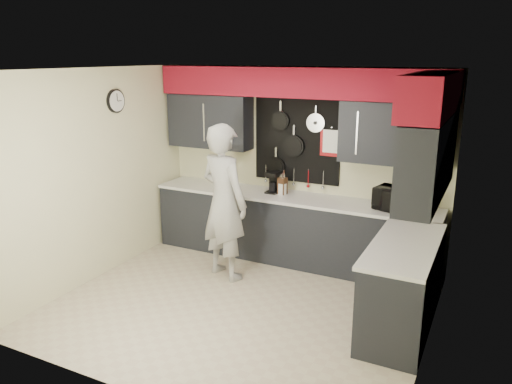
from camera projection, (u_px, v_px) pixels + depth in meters
The scene contains 10 objects.
ground at pixel (241, 305), 5.66m from camera, with size 4.00×4.00×0.00m, color #BEB294.
back_wall_assembly at pixel (298, 113), 6.50m from camera, with size 4.00×0.36×2.60m.
right_wall_assembly at pixel (431, 145), 4.58m from camera, with size 0.36×3.50×2.60m.
left_wall_assembly at pixel (99, 173), 6.17m from camera, with size 0.05×3.50×2.60m.
base_cabinets at pixel (317, 242), 6.30m from camera, with size 3.95×2.20×0.92m.
microwave at pixel (396, 199), 6.01m from camera, with size 0.50×0.34×0.27m, color black.
knife_block at pixel (282, 186), 6.72m from camera, with size 0.10×0.10×0.23m, color #3D2513.
utensil_crock at pixel (282, 189), 6.73m from camera, with size 0.12×0.12×0.15m, color silver.
coffee_maker at pixel (274, 182), 6.79m from camera, with size 0.17×0.20×0.29m.
person at pixel (224, 202), 6.17m from camera, with size 0.72×0.47×1.96m, color #A9A9A7.
Camera 1 is at (2.42, -4.51, 2.75)m, focal length 35.00 mm.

